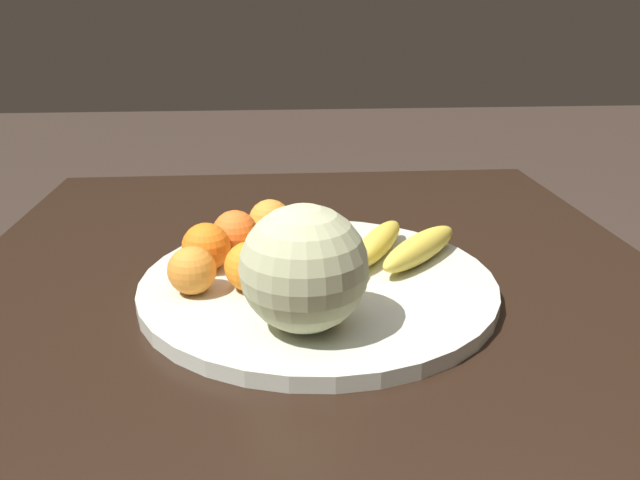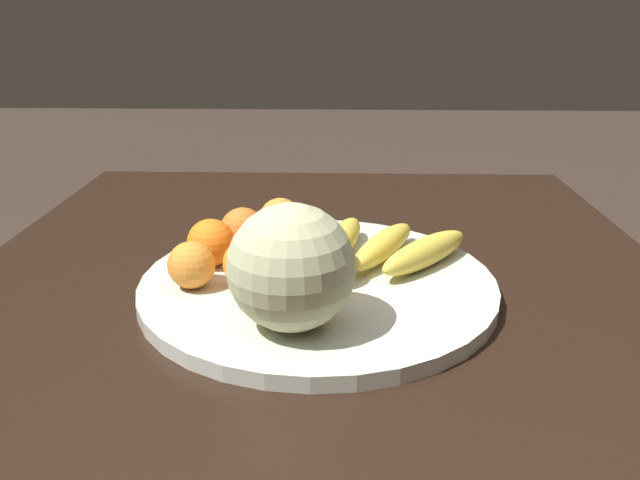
% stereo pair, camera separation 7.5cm
% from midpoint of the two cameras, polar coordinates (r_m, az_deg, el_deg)
% --- Properties ---
extents(kitchen_table, '(1.26, 0.95, 0.73)m').
position_cam_midpoint_polar(kitchen_table, '(0.78, 2.52, -13.24)').
color(kitchen_table, black).
rests_on(kitchen_table, ground_plane).
extents(fruit_bowl, '(0.44, 0.44, 0.02)m').
position_cam_midpoint_polar(fruit_bowl, '(0.78, 2.79, -4.06)').
color(fruit_bowl, beige).
rests_on(fruit_bowl, kitchen_table).
extents(melon, '(0.13, 0.13, 0.13)m').
position_cam_midpoint_polar(melon, '(0.63, 0.74, -2.59)').
color(melon, '#B2B789').
rests_on(melon, fruit_bowl).
extents(banana_bunch, '(0.22, 0.33, 0.04)m').
position_cam_midpoint_polar(banana_bunch, '(0.83, 4.45, -0.26)').
color(banana_bunch, '#473819').
rests_on(banana_bunch, fruit_bowl).
extents(orange_front_left, '(0.06, 0.06, 0.06)m').
position_cam_midpoint_polar(orange_front_left, '(0.80, -7.32, -0.28)').
color(orange_front_left, orange).
rests_on(orange_front_left, fruit_bowl).
extents(orange_front_right, '(0.06, 0.06, 0.06)m').
position_cam_midpoint_polar(orange_front_right, '(0.74, -3.75, -2.21)').
color(orange_front_right, orange).
rests_on(orange_front_right, fruit_bowl).
extents(orange_mid_center, '(0.06, 0.06, 0.06)m').
position_cam_midpoint_polar(orange_mid_center, '(0.84, -4.56, 0.88)').
color(orange_mid_center, orange).
rests_on(orange_mid_center, fruit_bowl).
extents(orange_back_left, '(0.06, 0.06, 0.06)m').
position_cam_midpoint_polar(orange_back_left, '(0.75, 3.61, -1.74)').
color(orange_back_left, orange).
rests_on(orange_back_left, fruit_bowl).
extents(orange_back_right, '(0.07, 0.07, 0.07)m').
position_cam_midpoint_polar(orange_back_right, '(0.78, -0.86, -0.50)').
color(orange_back_right, orange).
rests_on(orange_back_right, fruit_bowl).
extents(orange_top_small, '(0.06, 0.06, 0.06)m').
position_cam_midpoint_polar(orange_top_small, '(0.88, -1.23, 1.87)').
color(orange_top_small, orange).
rests_on(orange_top_small, fruit_bowl).
extents(orange_side_extra, '(0.06, 0.06, 0.06)m').
position_cam_midpoint_polar(orange_side_extra, '(0.74, -8.86, -2.32)').
color(orange_side_extra, orange).
rests_on(orange_side_extra, fruit_bowl).
extents(produce_tag, '(0.09, 0.06, 0.00)m').
position_cam_midpoint_polar(produce_tag, '(0.82, 1.51, -2.00)').
color(produce_tag, white).
rests_on(produce_tag, fruit_bowl).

